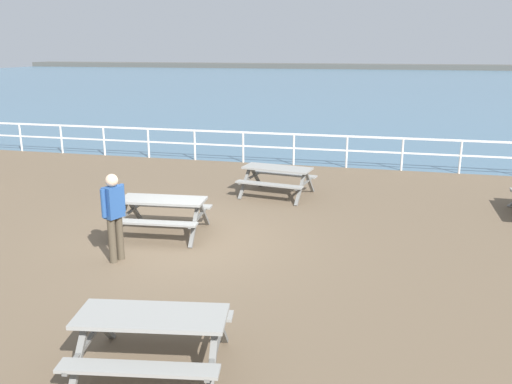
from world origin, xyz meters
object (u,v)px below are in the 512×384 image
object	(u,v)px
picnic_table_far_left	(152,329)
picnic_table_near_left	(163,207)
visitor	(114,212)
picnic_table_mid_centre	(277,174)

from	to	relation	value
picnic_table_far_left	picnic_table_near_left	bearing A→B (deg)	102.36
picnic_table_far_left	visitor	world-z (taller)	visitor
picnic_table_near_left	visitor	distance (m)	1.65
picnic_table_far_left	visitor	size ratio (longest dim) A/B	1.22
visitor	picnic_table_far_left	bearing A→B (deg)	-34.50
picnic_table_mid_centre	visitor	size ratio (longest dim) A/B	1.21
picnic_table_mid_centre	visitor	bearing A→B (deg)	-102.09
picnic_table_mid_centre	visitor	xyz separation A→B (m)	(-1.99, -5.16, 0.36)
picnic_table_far_left	picnic_table_mid_centre	bearing A→B (deg)	81.44
picnic_table_mid_centre	picnic_table_near_left	bearing A→B (deg)	-107.02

